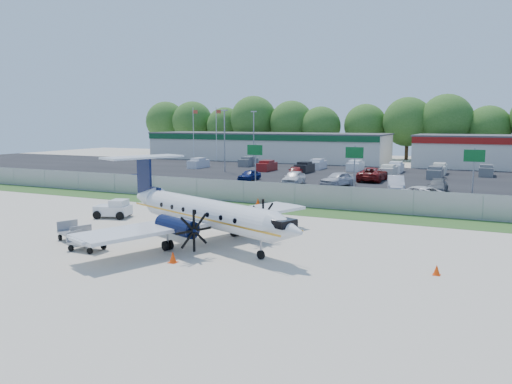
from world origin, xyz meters
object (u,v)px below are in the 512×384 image
at_px(baggage_cart_near, 74,233).
at_px(baggage_cart_far, 87,242).
at_px(aircraft, 204,212).
at_px(pushback_tug, 114,209).

height_order(baggage_cart_near, baggage_cart_far, baggage_cart_near).
distance_m(baggage_cart_near, baggage_cart_far, 2.72).
bearing_deg(baggage_cart_far, aircraft, 40.18).
height_order(aircraft, pushback_tug, aircraft).
relative_size(aircraft, baggage_cart_near, 6.35).
xyz_separation_m(pushback_tug, baggage_cart_near, (2.98, -7.14, -0.13)).
relative_size(aircraft, baggage_cart_far, 7.94).
height_order(pushback_tug, baggage_cart_far, pushback_tug).
bearing_deg(baggage_cart_near, aircraft, 21.77).
height_order(aircraft, baggage_cart_far, aircraft).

